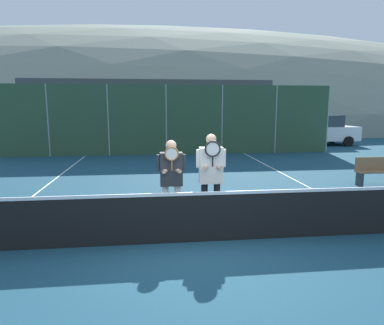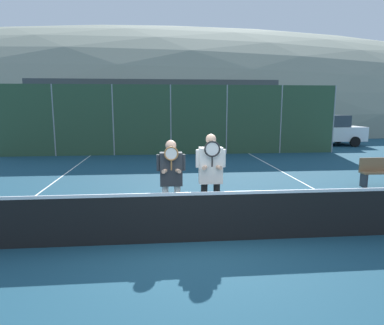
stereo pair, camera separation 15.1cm
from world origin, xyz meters
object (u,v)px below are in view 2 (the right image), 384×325
(car_far_left, at_px, (76,132))
(car_right_of_center, at_px, (323,130))
(car_center, at_px, (241,130))
(player_center_left, at_px, (211,173))
(car_left_of_center, at_px, (161,131))
(player_leftmost, at_px, (171,176))

(car_far_left, distance_m, car_right_of_center, 14.55)
(car_far_left, xyz_separation_m, car_center, (9.62, 0.20, 0.06))
(car_center, bearing_deg, player_center_left, -105.83)
(car_far_left, distance_m, car_left_of_center, 4.81)
(car_left_of_center, distance_m, car_center, 4.81)
(player_leftmost, height_order, car_left_of_center, car_left_of_center)
(car_left_of_center, height_order, car_right_of_center, car_right_of_center)
(car_far_left, relative_size, car_left_of_center, 0.93)
(player_center_left, xyz_separation_m, car_left_of_center, (-0.93, 13.74, -0.18))
(car_left_of_center, bearing_deg, player_center_left, -86.14)
(car_far_left, relative_size, car_right_of_center, 0.88)
(car_left_of_center, relative_size, car_center, 1.07)
(car_left_of_center, distance_m, car_right_of_center, 9.75)
(car_right_of_center, bearing_deg, player_center_left, -123.52)
(player_center_left, bearing_deg, car_far_left, 113.00)
(car_far_left, distance_m, car_center, 9.62)
(car_far_left, bearing_deg, car_right_of_center, -0.76)
(player_center_left, relative_size, car_center, 0.45)
(car_right_of_center, bearing_deg, car_far_left, 179.24)
(player_center_left, distance_m, car_center, 14.25)
(car_far_left, height_order, car_left_of_center, car_left_of_center)
(player_leftmost, height_order, car_right_of_center, car_right_of_center)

